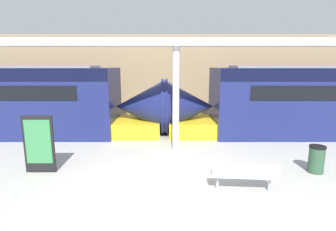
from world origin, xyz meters
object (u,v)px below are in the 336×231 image
object	(u,v)px
trash_bin	(315,159)
support_column_near	(175,100)
poster_board	(38,144)
bench_near	(243,174)

from	to	relation	value
trash_bin	support_column_near	size ratio (longest dim) A/B	0.22
poster_board	support_column_near	distance (m)	4.81
bench_near	support_column_near	distance (m)	4.05
trash_bin	poster_board	size ratio (longest dim) A/B	0.47
poster_board	support_column_near	xyz separation A→B (m)	(4.17, 2.15, 1.05)
poster_board	bench_near	bearing A→B (deg)	-11.89
trash_bin	poster_board	bearing A→B (deg)	179.94
trash_bin	support_column_near	distance (m)	4.97
bench_near	trash_bin	bearing A→B (deg)	30.43
poster_board	trash_bin	bearing A→B (deg)	-0.06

